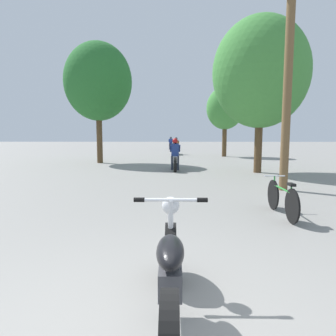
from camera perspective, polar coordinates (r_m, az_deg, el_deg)
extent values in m
cylinder|color=brown|center=(9.38, 21.83, 14.49)|extent=(0.24, 0.24, 6.03)
cylinder|color=#513A23|center=(13.23, 16.85, 5.43)|extent=(0.32, 0.32, 2.90)
ellipsoid|color=#42893D|center=(13.47, 17.24, 17.00)|extent=(3.95, 3.56, 4.54)
cylinder|color=#513A23|center=(22.10, 10.70, 5.58)|extent=(0.32, 0.32, 2.64)
ellipsoid|color=#42893D|center=(22.18, 10.82, 11.17)|extent=(2.65, 2.39, 3.05)
cylinder|color=#513A23|center=(17.37, -12.94, 6.45)|extent=(0.32, 0.32, 3.33)
ellipsoid|color=#286B2D|center=(17.61, -13.18, 15.75)|extent=(3.73, 3.36, 4.29)
cylinder|color=black|center=(3.45, 0.52, -15.79)|extent=(0.12, 0.66, 0.66)
ellipsoid|color=black|center=(2.66, 0.44, -15.59)|extent=(0.24, 0.64, 0.21)
cube|color=#4C4C51|center=(2.77, 0.43, -20.54)|extent=(0.20, 0.36, 0.24)
cylinder|color=silver|center=(3.26, 0.52, -11.21)|extent=(0.06, 0.23, 0.65)
cylinder|color=silver|center=(3.09, 0.51, -6.09)|extent=(0.65, 0.04, 0.04)
cylinder|color=black|center=(3.11, -5.52, -6.05)|extent=(0.11, 0.05, 0.05)
cylinder|color=black|center=(3.10, 6.55, -6.07)|extent=(0.11, 0.05, 0.05)
sphere|color=silver|center=(3.19, 0.52, -7.14)|extent=(0.19, 0.19, 0.19)
cylinder|color=black|center=(14.35, 1.33, 1.26)|extent=(0.12, 0.65, 0.65)
cylinder|color=black|center=(12.87, 1.38, 0.65)|extent=(0.12, 0.65, 0.65)
cube|color=silver|center=(13.59, 1.35, 1.73)|extent=(0.20, 0.95, 0.28)
cylinder|color=silver|center=(14.20, 1.34, 3.93)|extent=(0.50, 0.03, 0.03)
cylinder|color=#282D3D|center=(13.56, 0.80, 0.95)|extent=(0.11, 0.11, 0.64)
cylinder|color=#282D3D|center=(13.56, 1.90, 0.94)|extent=(0.11, 0.11, 0.64)
cube|color=navy|center=(13.54, 1.36, 3.48)|extent=(0.34, 0.28, 0.58)
cylinder|color=navy|center=(13.70, 0.52, 3.75)|extent=(0.08, 0.46, 0.35)
cylinder|color=navy|center=(13.70, 2.19, 3.75)|extent=(0.08, 0.46, 0.35)
sphere|color=#B21919|center=(13.57, 1.36, 5.18)|extent=(0.24, 0.24, 0.24)
cylinder|color=black|center=(24.65, 1.53, 3.49)|extent=(0.12, 0.67, 0.67)
cylinder|color=black|center=(23.11, 1.58, 3.28)|extent=(0.12, 0.67, 0.67)
cube|color=silver|center=(23.87, 1.55, 3.82)|extent=(0.20, 0.99, 0.28)
cylinder|color=silver|center=(24.53, 1.54, 5.07)|extent=(0.50, 0.03, 0.03)
cylinder|color=#282D3D|center=(23.83, 1.24, 3.37)|extent=(0.11, 0.11, 0.65)
cylinder|color=#282D3D|center=(23.83, 1.87, 3.37)|extent=(0.11, 0.11, 0.65)
cube|color=brown|center=(23.84, 1.56, 4.74)|extent=(0.34, 0.27, 0.51)
cylinder|color=brown|center=(23.99, 1.07, 4.86)|extent=(0.08, 0.40, 0.32)
cylinder|color=brown|center=(24.00, 2.03, 4.86)|extent=(0.08, 0.40, 0.32)
sphere|color=black|center=(23.87, 1.56, 5.59)|extent=(0.23, 0.23, 0.23)
cylinder|color=black|center=(32.35, 0.54, 4.15)|extent=(0.12, 0.59, 0.59)
cylinder|color=black|center=(30.91, 0.53, 4.04)|extent=(0.12, 0.59, 0.59)
cube|color=navy|center=(31.62, 0.53, 4.42)|extent=(0.20, 0.93, 0.28)
cylinder|color=silver|center=(32.23, 0.54, 5.29)|extent=(0.50, 0.03, 0.03)
cylinder|color=#38383D|center=(31.58, 0.30, 4.11)|extent=(0.11, 0.11, 0.62)
cylinder|color=#38383D|center=(31.58, 0.77, 4.11)|extent=(0.11, 0.11, 0.62)
cube|color=navy|center=(31.59, 0.54, 5.13)|extent=(0.34, 0.27, 0.53)
cylinder|color=navy|center=(31.75, 0.17, 5.23)|extent=(0.08, 0.42, 0.33)
cylinder|color=navy|center=(31.75, 0.90, 5.23)|extent=(0.08, 0.42, 0.33)
sphere|color=#2D333D|center=(31.62, 0.54, 5.78)|extent=(0.22, 0.22, 0.22)
cylinder|color=black|center=(6.92, 19.39, -4.81)|extent=(0.04, 0.65, 0.65)
cylinder|color=black|center=(5.97, 22.59, -6.73)|extent=(0.04, 0.65, 0.65)
cylinder|color=#2D8C38|center=(6.40, 20.95, -3.72)|extent=(0.04, 0.84, 0.04)
cylinder|color=#2D8C38|center=(6.00, 22.39, -4.76)|extent=(0.03, 0.03, 0.39)
cube|color=black|center=(5.97, 22.47, -2.93)|extent=(0.10, 0.20, 0.05)
cylinder|color=#2D8C38|center=(6.84, 19.59, -3.17)|extent=(0.03, 0.03, 0.42)
cylinder|color=silver|center=(6.81, 19.66, -1.42)|extent=(0.44, 0.03, 0.03)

